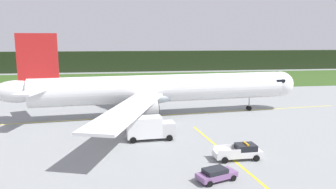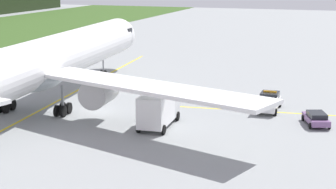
# 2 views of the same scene
# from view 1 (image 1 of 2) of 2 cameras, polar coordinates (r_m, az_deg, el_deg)

# --- Properties ---
(ground) EXTENTS (320.00, 320.00, 0.00)m
(ground) POSITION_cam_1_polar(r_m,az_deg,el_deg) (54.08, -0.54, -5.24)
(ground) COLOR gray
(grass_verge) EXTENTS (320.00, 44.33, 0.04)m
(grass_verge) POSITION_cam_1_polar(r_m,az_deg,el_deg) (111.65, -4.64, 2.60)
(grass_verge) COLOR #314F1C
(grass_verge) RESTS_ON ground
(distant_tree_line) EXTENTS (288.00, 4.49, 8.71)m
(distant_tree_line) POSITION_cam_1_polar(r_m,az_deg,el_deg) (141.51, -5.48, 5.88)
(distant_tree_line) COLOR black
(distant_tree_line) RESTS_ON ground
(taxiway_centerline_main) EXTENTS (73.63, 7.33, 0.01)m
(taxiway_centerline_main) POSITION_cam_1_polar(r_m,az_deg,el_deg) (60.18, -0.94, -3.68)
(taxiway_centerline_main) COLOR yellow
(taxiway_centerline_main) RESTS_ON ground
(taxiway_centerline_spur) EXTENTS (3.51, 33.65, 0.01)m
(taxiway_centerline_spur) POSITION_cam_1_polar(r_m,az_deg,el_deg) (37.70, 12.90, -12.35)
(taxiway_centerline_spur) COLOR yellow
(taxiway_centerline_spur) RESTS_ON ground
(airliner) EXTENTS (55.60, 51.18, 14.96)m
(airliner) POSITION_cam_1_polar(r_m,az_deg,el_deg) (59.04, -1.70, 0.96)
(airliner) COLOR white
(airliner) RESTS_ON ground
(ops_pickup_truck) EXTENTS (5.66, 2.41, 1.94)m
(ops_pickup_truck) POSITION_cam_1_polar(r_m,az_deg,el_deg) (39.62, 12.49, -9.83)
(ops_pickup_truck) COLOR silver
(ops_pickup_truck) RESTS_ON ground
(catering_truck) EXTENTS (6.86, 3.01, 3.49)m
(catering_truck) POSITION_cam_1_polar(r_m,az_deg,el_deg) (45.57, -3.32, -5.85)
(catering_truck) COLOR silver
(catering_truck) RESTS_ON ground
(staff_car) EXTENTS (4.44, 3.01, 1.30)m
(staff_car) POSITION_cam_1_polar(r_m,az_deg,el_deg) (33.67, 8.51, -13.70)
(staff_car) COLOR slate
(staff_car) RESTS_ON ground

